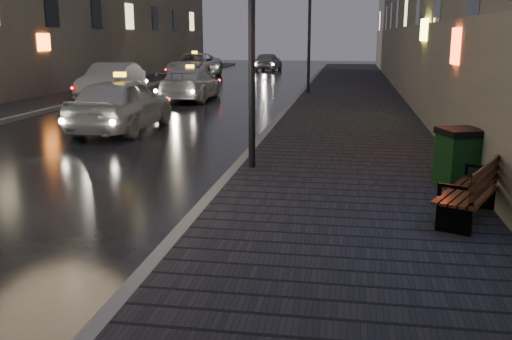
{
  "coord_description": "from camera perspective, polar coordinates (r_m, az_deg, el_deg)",
  "views": [
    {
      "loc": [
        3.81,
        -5.46,
        2.85
      ],
      "look_at": [
        2.45,
        2.83,
        0.85
      ],
      "focal_mm": 40.0,
      "sensor_mm": 36.0,
      "label": 1
    }
  ],
  "objects": [
    {
      "name": "trash_bin",
      "position": [
        10.87,
        19.65,
        1.17
      ],
      "size": [
        0.9,
        0.9,
        1.07
      ],
      "rotation": [
        0.0,
        0.0,
        0.36
      ],
      "color": "black",
      "rests_on": "sidewalk"
    },
    {
      "name": "car_left_mid",
      "position": [
        26.85,
        -14.18,
        8.61
      ],
      "size": [
        1.96,
        4.94,
        1.6
      ],
      "primitive_type": "imported",
      "rotation": [
        0.0,
        0.0,
        0.05
      ],
      "color": "#92939A",
      "rests_on": "ground"
    },
    {
      "name": "ground",
      "position": [
        7.24,
        -23.9,
        -11.0
      ],
      "size": [
        120.0,
        120.0,
        0.0
      ],
      "primitive_type": "plane",
      "color": "black",
      "rests_on": "ground"
    },
    {
      "name": "sidewalk",
      "position": [
        26.6,
        9.5,
        7.22
      ],
      "size": [
        4.6,
        58.0,
        0.15
      ],
      "primitive_type": "cube",
      "color": "black",
      "rests_on": "ground"
    },
    {
      "name": "lamp_near",
      "position": [
        11.64,
        -0.44,
        16.54
      ],
      "size": [
        0.36,
        0.36,
        5.28
      ],
      "color": "black",
      "rests_on": "sidewalk"
    },
    {
      "name": "curb_far",
      "position": [
        28.87,
        -13.73,
        7.49
      ],
      "size": [
        0.2,
        58.0,
        0.15
      ],
      "primitive_type": "cube",
      "color": "slate",
      "rests_on": "ground"
    },
    {
      "name": "curb",
      "position": [
        26.7,
        4.31,
        7.39
      ],
      "size": [
        0.2,
        58.0,
        0.15
      ],
      "primitive_type": "cube",
      "color": "slate",
      "rests_on": "ground"
    },
    {
      "name": "taxi_mid",
      "position": [
        25.81,
        -6.58,
        8.54
      ],
      "size": [
        2.12,
        4.93,
        1.41
      ],
      "primitive_type": "imported",
      "rotation": [
        0.0,
        0.0,
        3.17
      ],
      "color": "silver",
      "rests_on": "ground"
    },
    {
      "name": "building_far_c",
      "position": [
        47.78,
        -12.48,
        16.26
      ],
      "size": [
        6.0,
        22.0,
        11.0
      ],
      "primitive_type": "cube",
      "color": "#6B6051",
      "rests_on": "ground"
    },
    {
      "name": "car_far",
      "position": [
        47.0,
        1.21,
        10.79
      ],
      "size": [
        2.03,
        4.38,
        1.45
      ],
      "primitive_type": "imported",
      "rotation": [
        0.0,
        0.0,
        3.07
      ],
      "color": "gray",
      "rests_on": "ground"
    },
    {
      "name": "sidewalk_far",
      "position": [
        29.39,
        -16.09,
        7.45
      ],
      "size": [
        2.4,
        58.0,
        0.15
      ],
      "primitive_type": "cube",
      "color": "black",
      "rests_on": "ground"
    },
    {
      "name": "lamp_far",
      "position": [
        27.53,
        5.38,
        14.66
      ],
      "size": [
        0.36,
        0.36,
        5.28
      ],
      "color": "black",
      "rests_on": "sidewalk"
    },
    {
      "name": "bench",
      "position": [
        9.0,
        20.95,
        -1.97
      ],
      "size": [
        1.29,
        1.85,
        0.9
      ],
      "rotation": [
        0.0,
        0.0,
        -0.43
      ],
      "color": "black",
      "rests_on": "sidewalk"
    },
    {
      "name": "taxi_near",
      "position": [
        17.79,
        -13.31,
        6.45
      ],
      "size": [
        1.95,
        4.77,
        1.62
      ],
      "primitive_type": "imported",
      "rotation": [
        0.0,
        0.0,
        3.13
      ],
      "color": "#BBBBC1",
      "rests_on": "ground"
    },
    {
      "name": "taxi_far",
      "position": [
        39.44,
        -6.13,
        10.36
      ],
      "size": [
        2.72,
        5.89,
        1.64
      ],
      "primitive_type": "imported",
      "rotation": [
        0.0,
        0.0,
        -0.0
      ],
      "color": "silver",
      "rests_on": "ground"
    }
  ]
}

